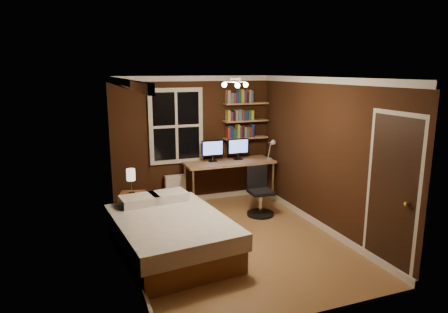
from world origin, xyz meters
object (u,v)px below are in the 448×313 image
object	(u,v)px
office_chair	(260,197)
bed	(171,234)
monitor_left	(213,151)
radiator	(175,190)
desk_lamp	(271,149)
bedside_lamp	(131,181)
nightstand	(132,207)
monitor_right	(238,149)
desk	(229,164)

from	to	relation	value
office_chair	bed	bearing A→B (deg)	-150.11
bed	monitor_left	distance (m)	2.47
office_chair	radiator	bearing A→B (deg)	142.02
desk_lamp	bedside_lamp	bearing A→B (deg)	-175.64
bed	radiator	size ratio (longest dim) A/B	3.72
bed	desk_lamp	bearing A→B (deg)	27.55
nightstand	bedside_lamp	size ratio (longest dim) A/B	1.19
bedside_lamp	monitor_right	distance (m)	2.27
bedside_lamp	monitor_left	size ratio (longest dim) A/B	0.97
bedside_lamp	monitor_left	bearing A→B (deg)	16.23
monitor_right	desk_lamp	xyz separation A→B (m)	(0.60, -0.27, 0.01)
radiator	monitor_right	distance (m)	1.49
radiator	monitor_right	bearing A→B (deg)	-6.95
bed	desk	xyz separation A→B (m)	(1.63, 1.86, 0.49)
office_chair	monitor_left	bearing A→B (deg)	123.53
bedside_lamp	desk	xyz separation A→B (m)	(1.97, 0.39, 0.05)
radiator	nightstand	bearing A→B (deg)	-145.35
office_chair	monitor_right	bearing A→B (deg)	94.34
bedside_lamp	office_chair	world-z (taller)	bedside_lamp
bedside_lamp	desk_lamp	size ratio (longest dim) A/B	0.99
bedside_lamp	office_chair	distance (m)	2.32
bed	radiator	world-z (taller)	bed
desk_lamp	monitor_right	bearing A→B (deg)	156.11
monitor_left	desk_lamp	world-z (taller)	desk_lamp
desk	office_chair	size ratio (longest dim) A/B	1.98
bedside_lamp	radiator	size ratio (longest dim) A/B	0.74
nightstand	bedside_lamp	bearing A→B (deg)	0.00
monitor_left	desk_lamp	bearing A→B (deg)	-13.14
desk	bedside_lamp	bearing A→B (deg)	-168.73
bed	monitor_right	distance (m)	2.80
desk_lamp	office_chair	size ratio (longest dim) A/B	0.49
bed	bedside_lamp	world-z (taller)	bedside_lamp
bedside_lamp	desk_lamp	world-z (taller)	desk_lamp
nightstand	bedside_lamp	distance (m)	0.48
desk	monitor_left	world-z (taller)	monitor_left
desk_lamp	office_chair	distance (m)	1.15
monitor_left	desk_lamp	distance (m)	1.18
bed	office_chair	size ratio (longest dim) A/B	2.45
monitor_left	bedside_lamp	bearing A→B (deg)	-163.77
monitor_right	monitor_left	bearing A→B (deg)	180.00
desk	bed	bearing A→B (deg)	-131.25
bedside_lamp	desk	world-z (taller)	bedside_lamp
nightstand	radiator	bearing A→B (deg)	51.18
desk_lamp	desk	bearing A→B (deg)	167.87
monitor_right	office_chair	size ratio (longest dim) A/B	0.50
bed	monitor_right	xyz separation A→B (m)	(1.86, 1.95, 0.76)
bed	office_chair	distance (m)	2.14
bed	radiator	xyz separation A→B (m)	(0.58, 2.10, -0.00)
bedside_lamp	monitor_right	world-z (taller)	monitor_right
bedside_lamp	bed	bearing A→B (deg)	-77.01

